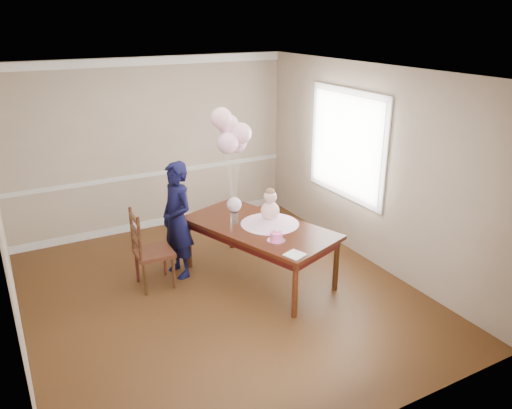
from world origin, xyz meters
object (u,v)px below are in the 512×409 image
object	(u,v)px
dining_chair_seat	(154,252)
dining_table_top	(259,228)
woman	(177,220)
birthday_cake	(276,236)

from	to	relation	value
dining_chair_seat	dining_table_top	bearing A→B (deg)	-19.03
dining_chair_seat	woman	xyz separation A→B (m)	(0.38, 0.14, 0.32)
birthday_cake	woman	bearing A→B (deg)	127.68
dining_table_top	dining_chair_seat	xyz separation A→B (m)	(-1.26, 0.47, -0.26)
dining_chair_seat	woman	world-z (taller)	woman
birthday_cake	woman	distance (m)	1.38
birthday_cake	dining_chair_seat	distance (m)	1.59
woman	dining_chair_seat	bearing A→B (deg)	-79.46
dining_table_top	birthday_cake	xyz separation A→B (m)	(-0.04, -0.49, 0.08)
birthday_cake	dining_chair_seat	xyz separation A→B (m)	(-1.23, 0.96, -0.34)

